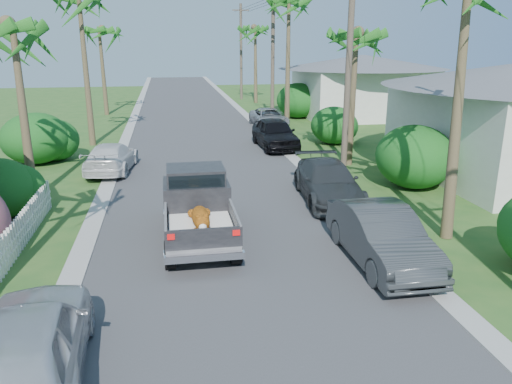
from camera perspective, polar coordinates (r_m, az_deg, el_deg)
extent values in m
cube|color=#38383A|center=(32.44, -6.84, 6.80)|extent=(8.00, 100.00, 0.02)
cube|color=#A5A39E|center=(32.49, -14.47, 6.44)|extent=(0.60, 100.00, 0.06)
cube|color=#A5A39E|center=(32.95, 0.70, 7.11)|extent=(0.60, 100.00, 0.06)
cylinder|color=black|center=(13.12, -9.79, -7.09)|extent=(0.28, 0.76, 0.76)
cylinder|color=black|center=(13.21, -2.36, -6.66)|extent=(0.28, 0.76, 0.76)
cylinder|color=black|center=(16.14, -9.92, -2.43)|extent=(0.28, 0.76, 0.76)
cylinder|color=black|center=(16.22, -3.91, -2.11)|extent=(0.28, 0.76, 0.76)
cube|color=gray|center=(13.64, -6.29, -4.87)|extent=(1.90, 2.40, 0.24)
cube|color=gray|center=(13.49, -10.25, -3.58)|extent=(0.06, 2.40, 0.55)
cube|color=gray|center=(13.59, -2.47, -3.16)|extent=(0.06, 2.40, 0.55)
cube|color=black|center=(12.42, -5.97, -5.31)|extent=(1.92, 0.08, 0.52)
cube|color=silver|center=(12.45, -5.85, -7.42)|extent=(1.98, 0.18, 0.18)
cube|color=red|center=(12.31, -9.69, -5.08)|extent=(0.18, 0.05, 0.14)
cube|color=red|center=(12.41, -2.27, -4.67)|extent=(0.18, 0.05, 0.14)
cube|color=black|center=(15.24, -6.83, -0.81)|extent=(1.94, 1.65, 1.10)
cube|color=black|center=(15.03, -6.93, 1.84)|extent=(1.70, 1.35, 0.55)
cube|color=black|center=(14.39, -6.76, 1.04)|extent=(1.60, 0.05, 0.45)
cube|color=black|center=(16.47, -7.08, 0.00)|extent=(1.94, 1.20, 0.80)
cube|color=white|center=(13.57, -6.32, -4.09)|extent=(1.70, 2.10, 0.16)
ellipsoid|color=orange|center=(13.56, -6.39, -2.75)|extent=(0.48, 1.25, 0.43)
sphere|color=orange|center=(12.83, -6.17, -3.53)|extent=(0.40, 0.40, 0.40)
ellipsoid|color=white|center=(13.59, -6.37, -3.15)|extent=(0.32, 0.86, 0.18)
imported|color=#323638|center=(13.51, 14.11, -4.94)|extent=(1.59, 4.55, 1.50)
imported|color=#2D3132|center=(18.42, 8.23, 1.13)|extent=(2.34, 4.96, 1.40)
imported|color=black|center=(27.35, 2.20, 6.70)|extent=(2.09, 4.77, 1.60)
imported|color=#A5A7AC|center=(34.14, 1.50, 8.45)|extent=(2.21, 4.49, 1.23)
imported|color=silver|center=(9.35, -24.91, -16.10)|extent=(2.23, 4.89, 1.63)
imported|color=silver|center=(23.22, -16.19, 3.79)|extent=(2.31, 4.61, 1.29)
cone|color=brown|center=(19.73, -25.03, 7.91)|extent=(0.36, 0.61, 6.21)
cone|color=brown|center=(29.25, -18.86, 12.82)|extent=(0.36, 0.36, 8.00)
cone|color=brown|center=(41.24, -17.07, 12.89)|extent=(0.36, 0.75, 6.51)
cone|color=brown|center=(15.32, 22.01, 8.55)|extent=(0.36, 0.73, 7.51)
cone|color=brown|center=(23.58, 10.94, 10.17)|extent=(0.36, 0.54, 6.01)
cone|color=brown|center=(33.88, 3.66, 14.28)|extent=(0.36, 0.36, 8.20)
cone|color=brown|center=(47.67, -0.06, 14.24)|extent=(0.36, 0.63, 6.81)
ellipsoid|color=#154A15|center=(26.05, -23.88, 5.64)|extent=(3.20, 3.52, 2.40)
ellipsoid|color=#154A15|center=(20.76, 17.66, 3.87)|extent=(3.00, 3.30, 2.50)
ellipsoid|color=#154A15|center=(28.81, 8.90, 7.54)|extent=(2.60, 2.86, 2.10)
ellipsoid|color=#154A15|center=(38.41, 4.82, 10.38)|extent=(3.20, 3.52, 2.60)
cube|color=white|center=(14.09, -26.97, -6.52)|extent=(0.10, 11.00, 1.00)
cube|color=silver|center=(39.92, 11.93, 11.05)|extent=(9.00, 8.00, 3.60)
cone|color=#595B60|center=(39.76, 12.13, 14.35)|extent=(6.48, 6.48, 1.00)
cylinder|color=brown|center=(21.24, 10.52, 13.54)|extent=(0.26, 0.26, 9.00)
cylinder|color=brown|center=(35.68, 1.92, 15.08)|extent=(0.26, 0.26, 9.00)
cylinder|color=brown|center=(50.44, -1.72, 15.64)|extent=(0.26, 0.26, 9.00)
cube|color=brown|center=(50.50, -1.76, 20.06)|extent=(1.60, 0.10, 0.10)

